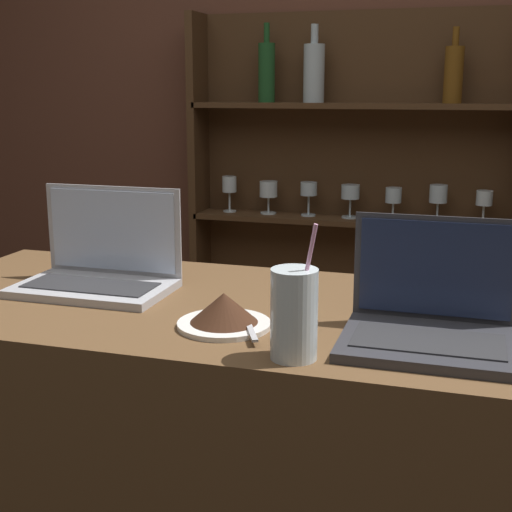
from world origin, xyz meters
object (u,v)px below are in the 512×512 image
at_px(laptop_near, 100,266).
at_px(cake_plate, 224,312).
at_px(water_glass, 294,314).
at_px(laptop_far, 431,318).

bearing_deg(laptop_near, cake_plate, -26.20).
relative_size(cake_plate, water_glass, 0.79).
relative_size(laptop_near, cake_plate, 1.86).
xyz_separation_m(laptop_near, cake_plate, (0.36, -0.18, -0.02)).
bearing_deg(laptop_far, laptop_near, 168.81).
height_order(laptop_near, cake_plate, laptop_near).
distance_m(laptop_near, water_glass, 0.60).
relative_size(laptop_near, water_glass, 1.46).
height_order(laptop_far, cake_plate, laptop_far).
height_order(laptop_near, laptop_far, laptop_near).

